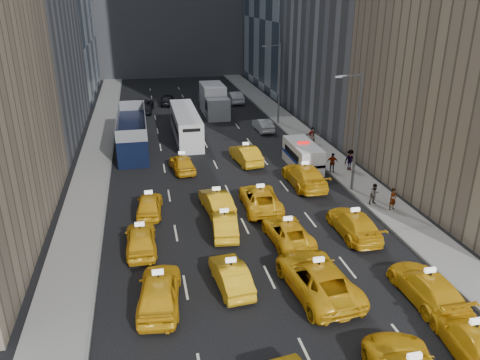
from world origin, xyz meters
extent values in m
plane|color=black|center=(0.00, 0.00, 0.00)|extent=(160.00, 160.00, 0.00)
cube|color=gray|center=(-10.50, 25.00, 0.07)|extent=(3.00, 90.00, 0.15)
cube|color=gray|center=(10.50, 25.00, 0.07)|extent=(3.00, 90.00, 0.15)
cube|color=slate|center=(-9.05, 25.00, 0.09)|extent=(0.15, 90.00, 0.18)
cube|color=slate|center=(9.05, 25.00, 0.09)|extent=(0.15, 90.00, 0.18)
cylinder|color=#595B60|center=(9.30, 12.00, 4.50)|extent=(0.20, 0.20, 9.00)
cylinder|color=#595B60|center=(8.40, 12.00, 8.80)|extent=(1.80, 0.12, 0.12)
cube|color=slate|center=(7.50, 12.00, 8.75)|extent=(0.50, 0.22, 0.12)
cylinder|color=#595B60|center=(9.30, 32.00, 4.50)|extent=(0.20, 0.20, 9.00)
cylinder|color=#595B60|center=(8.40, 32.00, 8.80)|extent=(1.80, 0.12, 0.12)
cube|color=slate|center=(7.50, 32.00, 8.75)|extent=(0.50, 0.22, 0.12)
imported|color=#EEAB14|center=(6.79, -5.27, 0.72)|extent=(2.66, 5.16, 1.43)
imported|color=#EEAB14|center=(-5.86, 0.75, 0.84)|extent=(2.55, 5.11, 1.67)
imported|color=#EEAB14|center=(-2.18, 1.57, 0.68)|extent=(1.81, 4.27, 1.37)
imported|color=#EEAB14|center=(2.01, 0.21, 0.84)|extent=(3.29, 6.24, 1.67)
imported|color=#EEAB14|center=(7.07, -1.54, 0.74)|extent=(2.09, 5.13, 1.49)
imported|color=#EEAB14|center=(-6.65, 6.30, 0.75)|extent=(1.78, 4.40, 1.50)
imported|color=#EEAB14|center=(-1.48, 7.29, 0.69)|extent=(1.88, 4.34, 1.39)
imported|color=#EEAB14|center=(2.10, 5.52, 0.67)|extent=(2.44, 4.89, 1.33)
imported|color=#EEAB14|center=(6.43, 5.49, 0.75)|extent=(2.17, 5.21, 1.50)
imported|color=#EEAB14|center=(-6.00, 11.13, 0.70)|extent=(2.03, 4.26, 1.40)
imported|color=#EEAB14|center=(-1.43, 10.61, 0.74)|extent=(2.04, 4.64, 1.48)
imported|color=#EEAB14|center=(1.65, 10.48, 0.74)|extent=(2.70, 5.44, 1.48)
imported|color=#EEAB14|center=(6.08, 13.76, 0.84)|extent=(2.38, 5.80, 1.68)
imported|color=#EEAB14|center=(-3.02, 18.92, 0.72)|extent=(2.20, 4.42, 1.45)
imported|color=#EEAB14|center=(2.73, 19.85, 0.79)|extent=(2.25, 4.98, 1.59)
cube|color=white|center=(7.31, 17.76, 1.08)|extent=(2.49, 5.54, 2.16)
cylinder|color=black|center=(6.43, 15.97, 0.43)|extent=(0.28, 0.86, 0.86)
cylinder|color=black|center=(8.19, 15.97, 0.43)|extent=(0.28, 0.86, 0.86)
cylinder|color=black|center=(6.43, 19.56, 0.43)|extent=(0.28, 0.86, 0.86)
cylinder|color=black|center=(8.19, 19.56, 0.43)|extent=(0.28, 0.86, 0.86)
cube|color=navy|center=(7.31, 17.76, 0.93)|extent=(2.53, 5.54, 0.24)
cube|color=red|center=(7.31, 17.76, 2.23)|extent=(1.00, 0.42, 0.16)
cube|color=black|center=(-7.05, 26.19, 1.71)|extent=(3.12, 11.85, 3.42)
cylinder|color=black|center=(-8.23, 21.21, 0.55)|extent=(0.28, 1.10, 1.10)
cylinder|color=black|center=(-5.86, 21.21, 0.55)|extent=(0.28, 1.10, 1.10)
cylinder|color=black|center=(-8.23, 31.17, 0.55)|extent=(0.28, 1.10, 1.10)
cylinder|color=black|center=(-5.86, 31.17, 0.55)|extent=(0.28, 1.10, 1.10)
cube|color=silver|center=(-1.68, 28.63, 1.45)|extent=(3.10, 11.37, 2.90)
cylinder|color=black|center=(-2.70, 23.92, 0.55)|extent=(0.28, 1.10, 1.10)
cylinder|color=black|center=(-0.66, 23.92, 0.55)|extent=(0.28, 1.10, 1.10)
cylinder|color=black|center=(-2.70, 33.35, 0.55)|extent=(0.28, 1.10, 1.10)
cylinder|color=black|center=(-0.66, 33.35, 0.55)|extent=(0.28, 1.10, 1.10)
cube|color=white|center=(2.81, 38.09, 1.79)|extent=(3.31, 8.01, 3.58)
cylinder|color=black|center=(1.62, 35.08, 0.55)|extent=(0.28, 1.10, 1.10)
cylinder|color=black|center=(4.00, 35.08, 0.55)|extent=(0.28, 1.10, 1.10)
cylinder|color=black|center=(1.62, 41.10, 0.55)|extent=(0.28, 1.10, 1.10)
cylinder|color=black|center=(4.00, 41.10, 0.55)|extent=(0.28, 1.10, 1.10)
imported|color=#AAADB2|center=(6.84, 29.52, 0.68)|extent=(1.62, 4.20, 1.36)
imported|color=black|center=(-5.96, 41.33, 0.81)|extent=(3.33, 6.08, 1.61)
imported|color=gray|center=(2.81, 45.54, 0.73)|extent=(2.70, 5.24, 1.45)
imported|color=black|center=(-2.52, 44.64, 0.73)|extent=(2.08, 4.41, 1.46)
imported|color=#AAACB2|center=(6.55, 43.86, 0.80)|extent=(1.86, 4.92, 1.60)
imported|color=gray|center=(10.48, 8.02, 0.94)|extent=(0.64, 0.48, 1.57)
imported|color=gray|center=(9.68, 9.13, 0.92)|extent=(0.81, 0.55, 1.53)
imported|color=gray|center=(10.89, 15.90, 1.04)|extent=(1.22, 0.69, 1.78)
imported|color=gray|center=(9.22, 15.79, 0.97)|extent=(1.04, 0.65, 1.65)
imported|color=gray|center=(9.75, 22.35, 0.97)|extent=(0.83, 0.48, 1.64)
imported|color=gray|center=(10.46, 23.88, 0.93)|extent=(1.49, 0.60, 1.56)
camera|label=1|loc=(-5.99, -18.53, 14.22)|focal=35.00mm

